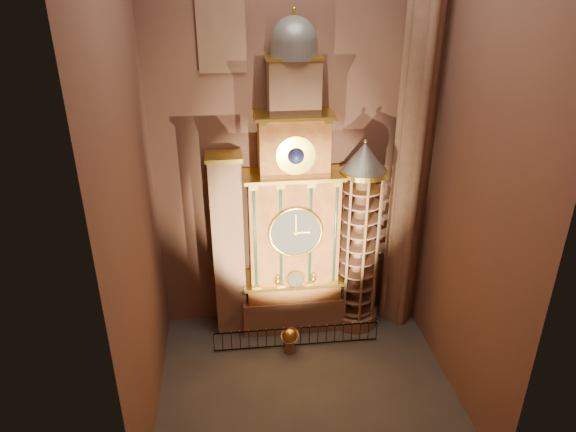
{
  "coord_description": "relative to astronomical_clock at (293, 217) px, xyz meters",
  "views": [
    {
      "loc": [
        -3.17,
        -18.79,
        18.04
      ],
      "look_at": [
        -0.51,
        3.0,
        7.7
      ],
      "focal_mm": 32.0,
      "sensor_mm": 36.0,
      "label": 1
    }
  ],
  "objects": [
    {
      "name": "wall_left",
      "position": [
        -7.0,
        -4.96,
        4.32
      ],
      "size": [
        0.0,
        22.0,
        22.0
      ],
      "primitive_type": "plane",
      "rotation": [
        1.57,
        0.0,
        1.57
      ],
      "color": "brown",
      "rests_on": "floor"
    },
    {
      "name": "iron_railing",
      "position": [
        -0.06,
        -2.08,
        -6.04
      ],
      "size": [
        8.72,
        0.12,
        1.17
      ],
      "color": "black",
      "rests_on": "floor"
    },
    {
      "name": "stair_turret",
      "position": [
        3.5,
        -0.26,
        -1.41
      ],
      "size": [
        2.5,
        2.5,
        10.8
      ],
      "color": "#8C634C",
      "rests_on": "floor"
    },
    {
      "name": "celestial_globe",
      "position": [
        -0.47,
        -2.42,
        -5.84
      ],
      "size": [
        1.24,
        1.21,
        1.4
      ],
      "color": "#8C634C",
      "rests_on": "floor"
    },
    {
      "name": "wall_right",
      "position": [
        7.0,
        -4.96,
        4.32
      ],
      "size": [
        0.0,
        22.0,
        22.0
      ],
      "primitive_type": "plane",
      "rotation": [
        1.57,
        0.0,
        -1.57
      ],
      "color": "brown",
      "rests_on": "floor"
    },
    {
      "name": "stained_glass_window",
      "position": [
        -3.2,
        0.95,
        9.82
      ],
      "size": [
        2.2,
        0.14,
        5.2
      ],
      "color": "navy",
      "rests_on": "wall_back"
    },
    {
      "name": "astronomical_clock",
      "position": [
        0.0,
        0.0,
        0.0
      ],
      "size": [
        5.6,
        2.41,
        16.7
      ],
      "color": "#8C634C",
      "rests_on": "floor"
    },
    {
      "name": "gothic_pier",
      "position": [
        6.1,
        0.04,
        4.32
      ],
      "size": [
        2.04,
        2.04,
        22.0
      ],
      "color": "#8C634C",
      "rests_on": "floor"
    },
    {
      "name": "wall_back",
      "position": [
        0.0,
        1.04,
        4.32
      ],
      "size": [
        22.0,
        0.0,
        22.0
      ],
      "primitive_type": "plane",
      "rotation": [
        1.57,
        0.0,
        0.0
      ],
      "color": "brown",
      "rests_on": "floor"
    },
    {
      "name": "floor",
      "position": [
        0.0,
        -4.96,
        -6.68
      ],
      "size": [
        14.0,
        14.0,
        0.0
      ],
      "primitive_type": "plane",
      "color": "#383330",
      "rests_on": "ground"
    },
    {
      "name": "portrait_tower",
      "position": [
        -3.4,
        0.02,
        -1.53
      ],
      "size": [
        1.8,
        1.6,
        10.2
      ],
      "color": "#8C634C",
      "rests_on": "floor"
    }
  ]
}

